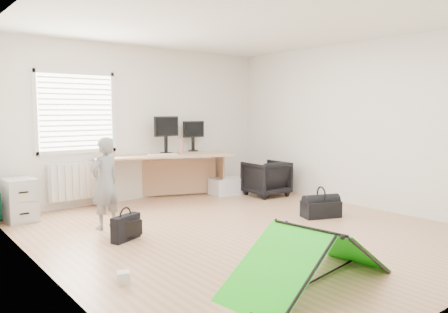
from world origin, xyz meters
TOP-DOWN VIEW (x-y plane):
  - ground at (0.00, 0.00)m, footprint 5.50×5.50m
  - back_wall at (0.00, 2.75)m, footprint 5.00×0.02m
  - window at (-1.20, 2.71)m, footprint 1.20×0.06m
  - radiator at (-1.20, 2.67)m, footprint 1.00×0.12m
  - desk at (0.19, 2.32)m, footprint 2.49×1.52m
  - filing_cabinet at (-2.19, 2.36)m, footprint 0.43×0.55m
  - monitor_left at (0.32, 2.49)m, footprint 0.52×0.17m
  - monitor_right at (0.97, 2.58)m, footprint 0.44×0.12m
  - keyboard at (0.13, 2.28)m, footprint 0.52×0.27m
  - thermos at (0.55, 2.35)m, footprint 0.08×0.08m
  - office_chair at (1.89, 1.53)m, footprint 0.74×0.76m
  - person at (-1.38, 1.22)m, footprint 0.52×0.42m
  - kite at (-0.72, -1.76)m, footprint 1.79×1.00m
  - storage_crate at (1.37, 2.09)m, footprint 0.59×0.44m
  - tote_bag at (-2.28, 2.62)m, footprint 0.38×0.28m
  - laptop_bag at (-1.41, 0.54)m, footprint 0.43×0.28m
  - white_box at (-2.02, -0.68)m, footprint 0.14×0.14m
  - duffel_bag at (1.38, -0.17)m, footprint 0.62×0.46m

SIDE VIEW (x-z plane):
  - ground at x=0.00m, z-range 0.00..0.00m
  - white_box at x=-2.02m, z-range 0.00..0.11m
  - duffel_bag at x=1.38m, z-range 0.00..0.24m
  - laptop_bag at x=-1.41m, z-range 0.00..0.31m
  - storage_crate at x=1.37m, z-range 0.00..0.31m
  - tote_bag at x=-2.28m, z-range 0.00..0.41m
  - kite at x=-0.72m, z-range 0.00..0.53m
  - filing_cabinet at x=-2.19m, z-range 0.00..0.62m
  - office_chair at x=1.89m, z-range 0.00..0.65m
  - desk at x=0.19m, z-range 0.00..0.81m
  - radiator at x=-1.20m, z-range 0.15..0.75m
  - person at x=-1.38m, z-range 0.00..1.23m
  - keyboard at x=0.13m, z-range 0.81..0.83m
  - thermos at x=0.55m, z-range 0.81..1.06m
  - monitor_right at x=0.97m, z-range 0.81..1.23m
  - monitor_left at x=0.32m, z-range 0.81..1.30m
  - back_wall at x=0.00m, z-range 0.00..2.70m
  - window at x=-1.20m, z-range 0.95..2.15m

